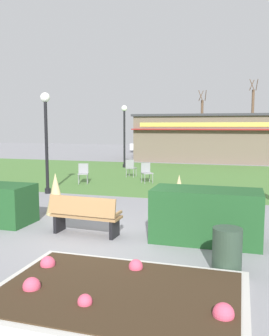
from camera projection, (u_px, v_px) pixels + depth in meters
ground_plane at (99, 239)px, 8.32m from camera, size 80.00×80.00×0.00m
lawn_patch at (179, 176)px, 18.68m from camera, size 36.00×12.00×0.01m
flower_bed at (118, 294)px, 5.40m from camera, size 3.74×2.59×0.33m
park_bench at (85, 215)px, 8.57m from camera, size 1.73×0.62×0.95m
hedge_right at (206, 215)px, 8.10m from camera, size 2.39×1.10×1.18m
ornamental_grass_behind_left at (179, 199)px, 9.56m from camera, size 0.64×0.64×1.31m
ornamental_grass_behind_right at (56, 194)px, 10.62m from camera, size 0.59×0.59×1.22m
lamppost_mid at (46, 130)px, 13.65m from camera, size 0.36×0.36×3.80m
lamppost_far at (124, 128)px, 22.27m from camera, size 0.36×0.36×3.80m
trash_bin at (227, 250)px, 6.44m from camera, size 0.52×0.52×0.79m
food_kiosk at (207, 138)px, 26.83m from camera, size 10.25×5.23×3.38m
cafe_chair_west at (83, 172)px, 16.24m from camera, size 0.56×0.56×0.89m
cafe_chair_east at (131, 167)px, 18.24m from camera, size 0.47×0.47×0.89m
cafe_chair_north at (146, 171)px, 16.45m from camera, size 0.61×0.61×0.89m
parked_car_west_slot at (153, 146)px, 35.38m from camera, size 4.32×2.29×1.20m
parked_car_center_slot at (208, 146)px, 33.89m from camera, size 4.36×2.37×1.20m
tree_left_bg at (202, 123)px, 39.62m from camera, size 0.91×0.96×6.36m
tree_right_bg at (252, 119)px, 38.23m from camera, size 0.91×0.96×7.35m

